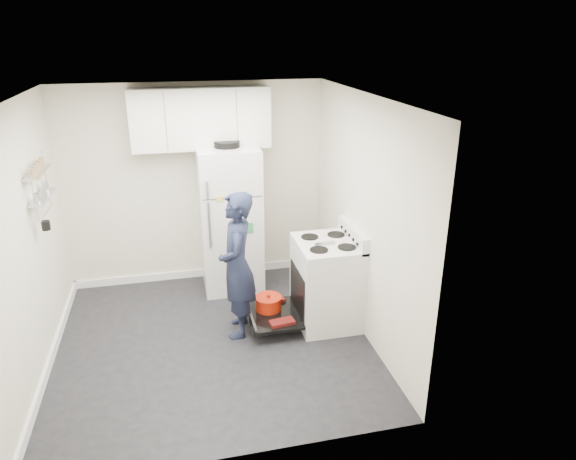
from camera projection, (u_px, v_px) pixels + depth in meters
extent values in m
cube|color=black|center=(213.00, 342.00, 5.39)|extent=(3.20, 3.20, 0.01)
cube|color=white|center=(198.00, 98.00, 4.48)|extent=(3.20, 3.20, 0.01)
cube|color=beige|center=(196.00, 185.00, 6.38)|extent=(3.20, 0.01, 2.50)
cube|color=beige|center=(226.00, 315.00, 3.48)|extent=(3.20, 0.01, 2.50)
cube|color=beige|center=(27.00, 246.00, 4.60)|extent=(0.01, 3.20, 2.50)
cube|color=beige|center=(363.00, 218.00, 5.27)|extent=(0.01, 3.20, 2.50)
cube|color=white|center=(51.00, 358.00, 5.04)|extent=(0.03, 3.20, 0.10)
cube|color=white|center=(202.00, 272.00, 6.81)|extent=(3.20, 0.03, 0.10)
cube|color=silver|center=(326.00, 284.00, 5.63)|extent=(0.65, 0.76, 0.92)
cube|color=black|center=(320.00, 289.00, 5.63)|extent=(0.53, 0.60, 0.52)
cube|color=orange|center=(344.00, 286.00, 5.69)|extent=(0.02, 0.56, 0.46)
cylinder|color=black|center=(324.00, 303.00, 5.71)|extent=(0.34, 0.34, 0.02)
cube|color=silver|center=(353.00, 235.00, 5.49)|extent=(0.08, 0.76, 0.18)
cube|color=silver|center=(328.00, 244.00, 5.45)|extent=(0.65, 0.76, 0.03)
cube|color=#B2B2B7|center=(325.00, 243.00, 5.39)|extent=(0.22, 0.03, 0.01)
cube|color=black|center=(273.00, 315.00, 5.62)|extent=(0.55, 0.70, 0.03)
cylinder|color=#B2B2B7|center=(251.00, 315.00, 5.55)|extent=(0.02, 0.66, 0.02)
cylinder|color=red|center=(268.00, 304.00, 5.68)|extent=(0.29, 0.29, 0.13)
cylinder|color=red|center=(268.00, 298.00, 5.65)|extent=(0.30, 0.30, 0.02)
sphere|color=red|center=(268.00, 295.00, 5.64)|extent=(0.04, 0.04, 0.04)
cube|color=maroon|center=(282.00, 322.00, 5.41)|extent=(0.28, 0.17, 0.04)
cube|color=maroon|center=(273.00, 301.00, 5.84)|extent=(0.29, 0.19, 0.04)
cube|color=silver|center=(230.00, 219.00, 6.27)|extent=(0.72, 0.70, 1.79)
cube|color=#4C4C4C|center=(233.00, 198.00, 5.81)|extent=(0.68, 0.01, 0.01)
cube|color=#B2B2B7|center=(207.00, 190.00, 5.70)|extent=(0.02, 0.03, 0.20)
cube|color=#B2B2B7|center=(209.00, 225.00, 5.85)|extent=(0.02, 0.03, 0.55)
cylinder|color=black|center=(227.00, 144.00, 5.94)|extent=(0.30, 0.30, 0.07)
cube|color=gold|center=(219.00, 199.00, 5.78)|extent=(0.06, 0.01, 0.06)
cube|color=#2E8C4D|center=(249.00, 228.00, 5.99)|extent=(0.09, 0.01, 0.12)
cube|color=#C13761|center=(239.00, 245.00, 6.03)|extent=(0.10, 0.01, 0.10)
cube|color=silver|center=(201.00, 118.00, 5.94)|extent=(1.60, 0.33, 0.70)
cube|color=#B2B2B7|center=(38.00, 172.00, 4.86)|extent=(0.14, 0.60, 0.02)
cube|color=#B2B2B7|center=(42.00, 197.00, 4.96)|extent=(0.14, 0.60, 0.02)
cylinder|color=black|center=(46.00, 225.00, 4.88)|extent=(0.08, 0.08, 0.09)
imported|color=#181E37|center=(237.00, 265.00, 5.30)|extent=(0.46, 0.63, 1.57)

